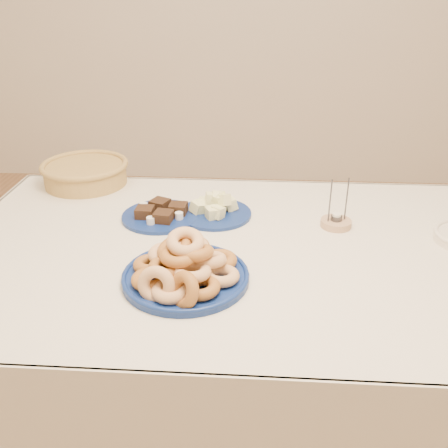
{
  "coord_description": "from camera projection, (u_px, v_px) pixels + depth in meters",
  "views": [
    {
      "loc": [
        0.08,
        -1.33,
        1.49
      ],
      "look_at": [
        0.0,
        -0.05,
        0.85
      ],
      "focal_mm": 40.0,
      "sensor_mm": 36.0,
      "label": 1
    }
  ],
  "objects": [
    {
      "name": "wicker_basket",
      "position": [
        85.0,
        172.0,
        1.96
      ],
      "size": [
        0.35,
        0.35,
        0.09
      ],
      "rotation": [
        0.0,
        0.0,
        -0.02
      ],
      "color": "olive",
      "rests_on": "dining_table"
    },
    {
      "name": "donut_platter",
      "position": [
        185.0,
        269.0,
        1.32
      ],
      "size": [
        0.45,
        0.45,
        0.16
      ],
      "rotation": [
        0.0,
        0.0,
        -0.38
      ],
      "color": "navy",
      "rests_on": "dining_table"
    },
    {
      "name": "dining_table",
      "position": [
        225.0,
        275.0,
        1.57
      ],
      "size": [
        1.71,
        1.11,
        0.75
      ],
      "color": "brown",
      "rests_on": "ground"
    },
    {
      "name": "ground",
      "position": [
        225.0,
        422.0,
        1.85
      ],
      "size": [
        5.0,
        5.0,
        0.0
      ],
      "primitive_type": "plane",
      "color": "#976A47",
      "rests_on": "ground"
    },
    {
      "name": "candle_holder",
      "position": [
        336.0,
        222.0,
        1.63
      ],
      "size": [
        0.13,
        0.13,
        0.17
      ],
      "rotation": [
        0.0,
        0.0,
        0.31
      ],
      "color": "tan",
      "rests_on": "dining_table"
    },
    {
      "name": "melon_plate",
      "position": [
        214.0,
        209.0,
        1.71
      ],
      "size": [
        0.28,
        0.28,
        0.09
      ],
      "rotation": [
        0.0,
        0.0,
        -0.13
      ],
      "color": "navy",
      "rests_on": "dining_table"
    },
    {
      "name": "brownie_plate",
      "position": [
        161.0,
        214.0,
        1.69
      ],
      "size": [
        0.32,
        0.32,
        0.05
      ],
      "rotation": [
        0.0,
        0.0,
        -0.26
      ],
      "color": "navy",
      "rests_on": "dining_table"
    }
  ]
}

